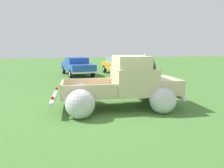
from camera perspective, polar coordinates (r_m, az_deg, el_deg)
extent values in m
plane|color=#477A33|center=(7.83, 1.12, -6.43)|extent=(80.00, 80.00, 0.00)
cylinder|color=black|center=(8.93, 9.17, -1.99)|extent=(0.77, 0.26, 0.76)
cylinder|color=silver|center=(8.93, 9.17, -1.99)|extent=(0.35, 0.25, 0.34)
cylinder|color=black|center=(7.36, 13.68, -4.72)|extent=(0.77, 0.26, 0.76)
cylinder|color=silver|center=(7.36, 13.68, -4.72)|extent=(0.35, 0.25, 0.34)
cylinder|color=black|center=(8.43, -9.10, -2.69)|extent=(0.77, 0.26, 0.76)
cylinder|color=silver|center=(8.43, -9.10, -2.69)|extent=(0.35, 0.25, 0.34)
cylinder|color=black|center=(6.74, -8.75, -5.89)|extent=(0.77, 0.26, 0.76)
cylinder|color=silver|center=(6.74, -8.75, -5.89)|extent=(0.35, 0.25, 0.34)
sphere|color=silver|center=(8.47, -9.12, -2.22)|extent=(1.01, 1.01, 0.96)
sphere|color=silver|center=(6.68, -8.75, -5.52)|extent=(1.01, 1.01, 0.96)
cube|color=olive|center=(7.57, -5.95, -2.84)|extent=(2.12, 1.64, 0.04)
cube|color=beige|center=(8.23, -6.37, -0.16)|extent=(2.05, 0.18, 0.50)
cube|color=beige|center=(6.81, -5.51, -2.29)|extent=(2.05, 0.18, 0.50)
cube|color=beige|center=(7.65, 1.39, -0.88)|extent=(0.15, 1.54, 0.50)
cube|color=beige|center=(7.51, -13.49, -1.36)|extent=(0.15, 1.54, 0.50)
cube|color=beige|center=(7.76, 5.85, 0.91)|extent=(1.53, 1.77, 0.95)
cube|color=beige|center=(7.66, 5.22, 6.07)|extent=(1.22, 1.59, 0.45)
cube|color=#8CADB7|center=(7.85, 9.78, 5.92)|extent=(0.22, 1.47, 0.38)
cube|color=beige|center=(8.15, 12.94, -0.29)|extent=(1.33, 1.68, 0.55)
sphere|color=silver|center=(8.95, 9.11, -1.70)|extent=(0.96, 0.96, 0.92)
sphere|color=silver|center=(7.32, 13.79, -4.48)|extent=(0.96, 0.96, 0.92)
cube|color=silver|center=(7.60, -15.70, -3.72)|extent=(0.22, 1.98, 0.14)
cube|color=silver|center=(8.44, 16.23, -2.41)|extent=(0.22, 1.98, 0.14)
sphere|color=red|center=(8.33, -14.99, -1.24)|extent=(0.12, 0.12, 0.11)
sphere|color=red|center=(6.79, -16.03, -3.79)|extent=(0.12, 0.12, 0.11)
cylinder|color=black|center=(15.93, -5.35, 3.15)|extent=(0.31, 0.68, 0.66)
cylinder|color=silver|center=(15.93, -5.35, 3.15)|extent=(0.26, 0.33, 0.30)
cylinder|color=black|center=(15.50, -11.26, 2.81)|extent=(0.31, 0.68, 0.66)
cylinder|color=silver|center=(15.50, -11.26, 2.81)|extent=(0.26, 0.33, 0.30)
cylinder|color=black|center=(18.73, -8.12, 4.11)|extent=(0.31, 0.68, 0.66)
cylinder|color=silver|center=(18.73, -8.12, 4.11)|extent=(0.26, 0.33, 0.30)
cylinder|color=black|center=(18.37, -13.18, 3.83)|extent=(0.31, 0.68, 0.66)
cylinder|color=silver|center=(18.37, -13.18, 3.83)|extent=(0.26, 0.33, 0.30)
cube|color=blue|center=(17.07, -9.58, 4.77)|extent=(2.57, 4.83, 0.55)
cube|color=blue|center=(17.21, -9.77, 6.48)|extent=(1.87, 2.17, 0.45)
cube|color=silver|center=(19.28, -11.15, 4.54)|extent=(1.84, 0.42, 0.12)
cube|color=silver|center=(14.93, -7.50, 3.11)|extent=(1.84, 0.42, 0.12)
cylinder|color=black|center=(16.62, 6.03, 3.42)|extent=(0.25, 0.67, 0.66)
cylinder|color=silver|center=(16.62, 6.03, 3.42)|extent=(0.23, 0.31, 0.30)
cylinder|color=black|center=(16.03, 0.57, 3.23)|extent=(0.25, 0.67, 0.66)
cylinder|color=silver|center=(16.03, 0.57, 3.23)|extent=(0.23, 0.31, 0.30)
cylinder|color=black|center=(19.19, 2.72, 4.34)|extent=(0.25, 0.67, 0.66)
cylinder|color=silver|center=(19.19, 2.72, 4.34)|extent=(0.23, 0.31, 0.30)
cylinder|color=black|center=(18.69, -2.08, 4.19)|extent=(0.25, 0.67, 0.66)
cylinder|color=silver|center=(18.69, -2.08, 4.19)|extent=(0.23, 0.31, 0.30)
cube|color=#F2A819|center=(17.57, 1.75, 5.05)|extent=(2.10, 4.48, 0.55)
cube|color=#8CADB7|center=(17.70, 1.57, 6.71)|extent=(1.67, 1.94, 0.45)
cube|color=silver|center=(19.62, -0.31, 4.82)|extent=(1.84, 0.24, 0.12)
cube|color=silver|center=(15.60, 4.32, 3.46)|extent=(1.84, 0.24, 0.12)
cylinder|color=#4C4742|center=(16.88, 9.13, 3.78)|extent=(0.20, 0.20, 0.86)
cylinder|color=#4C4742|center=(16.71, 9.08, 3.72)|extent=(0.20, 0.20, 0.86)
cylinder|color=#26262B|center=(16.73, 9.18, 6.31)|extent=(0.46, 0.46, 0.64)
cylinder|color=#26262B|center=(16.95, 9.24, 6.46)|extent=(0.12, 0.12, 0.61)
cylinder|color=#26262B|center=(16.51, 9.12, 6.37)|extent=(0.12, 0.12, 0.61)
sphere|color=beige|center=(16.71, 9.22, 7.91)|extent=(0.31, 0.31, 0.23)
cube|color=black|center=(10.32, 1.09, -2.31)|extent=(0.36, 0.36, 0.03)
cone|color=orange|center=(10.26, 1.10, -0.59)|extent=(0.28, 0.28, 0.60)
cylinder|color=white|center=(10.25, 1.10, -0.09)|extent=(0.17, 0.17, 0.08)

